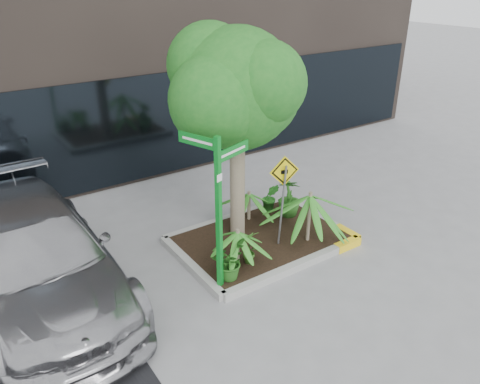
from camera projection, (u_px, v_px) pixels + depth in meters
ground at (262, 253)px, 9.05m from camera, size 80.00×80.00×0.00m
planter at (263, 239)px, 9.33m from camera, size 3.35×2.36×0.15m
tree at (237, 89)px, 8.20m from camera, size 2.80×2.48×4.20m
palm_front at (310, 195)px, 8.79m from camera, size 1.17×1.17×1.30m
palm_left at (238, 232)px, 8.13m from camera, size 0.82×0.82×0.92m
palm_back at (249, 194)px, 9.72m from camera, size 0.72×0.72×0.80m
parked_car at (36, 256)px, 7.56m from camera, size 2.24×5.33×1.54m
shrub_a at (228, 261)px, 7.95m from camera, size 0.85×0.85×0.67m
shrub_b at (289, 197)px, 9.96m from camera, size 0.67×0.67×0.85m
shrub_c at (249, 246)px, 8.35m from camera, size 0.38×0.38×0.68m
shrub_d at (271, 197)px, 10.16m from camera, size 0.51×0.51×0.67m
street_sign_post at (218, 199)px, 7.30m from camera, size 0.99×0.79×2.78m
cattle_sign at (283, 187)px, 8.44m from camera, size 0.56×0.24×1.86m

